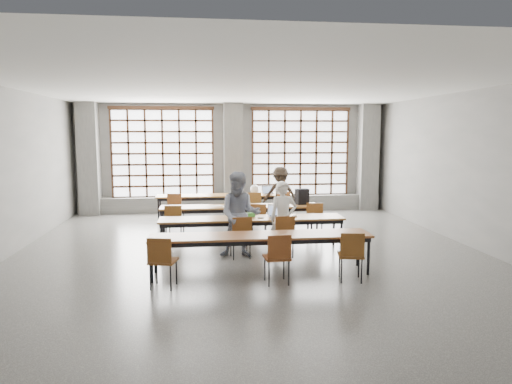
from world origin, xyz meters
TOP-DOWN VIEW (x-y plane):
  - floor at (0.00, 0.00)m, footprint 11.00×11.00m
  - ceiling at (0.00, 0.00)m, footprint 11.00×11.00m
  - wall_back at (0.00, 5.50)m, footprint 10.00×0.00m
  - wall_front at (0.00, -5.50)m, footprint 10.00×0.00m
  - wall_right at (5.00, 0.00)m, footprint 0.00×11.00m
  - column_left at (-4.50, 5.22)m, footprint 0.60×0.55m
  - column_mid at (0.00, 5.22)m, footprint 0.60×0.55m
  - column_right at (4.50, 5.22)m, footprint 0.60×0.55m
  - window_left at (-2.25, 5.42)m, footprint 3.32×0.12m
  - window_right at (2.25, 5.42)m, footprint 3.32×0.12m
  - sill_ledge at (0.00, 5.30)m, footprint 9.80×0.35m
  - desk_row_a at (-0.34, 4.00)m, footprint 4.00×0.70m
  - desk_row_b at (-0.05, 1.86)m, footprint 4.00×0.70m
  - desk_row_c at (0.07, 0.21)m, footprint 4.00×0.70m
  - desk_row_d at (0.05, -1.48)m, footprint 4.00×0.70m
  - chair_back_left at (-1.76, 3.37)m, footprint 0.49×0.49m
  - chair_back_mid at (0.46, 3.37)m, footprint 0.43×0.44m
  - chair_back_right at (1.28, 3.37)m, footprint 0.52×0.52m
  - chair_mid_left at (-1.66, 1.23)m, footprint 0.48×0.48m
  - chair_mid_centre at (0.33, 1.23)m, footprint 0.50×0.50m
  - chair_mid_right at (1.73, 1.24)m, footprint 0.52×0.52m
  - chair_front_left at (-0.22, -0.42)m, footprint 0.46×0.46m
  - chair_front_right at (0.67, -0.42)m, footprint 0.43×0.43m
  - chair_near_left at (-1.66, -2.11)m, footprint 0.50×0.50m
  - chair_near_mid at (0.26, -2.11)m, footprint 0.45×0.45m
  - chair_near_right at (1.54, -2.11)m, footprint 0.49×0.50m
  - student_male at (0.67, -0.29)m, footprint 0.59×0.40m
  - student_female at (-0.23, -0.29)m, footprint 0.94×0.78m
  - student_back at (1.26, 3.50)m, footprint 1.16×0.88m
  - laptop_front at (0.62, 0.32)m, footprint 0.37×0.32m
  - laptop_back at (0.99, 4.10)m, footprint 0.43×0.39m
  - mouse at (1.02, 0.19)m, footprint 0.11×0.08m
  - green_box at (0.02, 0.29)m, footprint 0.27×0.16m
  - phone at (0.25, 0.11)m, footprint 0.14×0.09m
  - paper_sheet_a at (-0.65, 1.91)m, footprint 0.36×0.31m
  - paper_sheet_b at (-0.35, 1.81)m, footprint 0.32×0.25m
  - paper_sheet_c at (0.05, 1.86)m, footprint 0.32×0.24m
  - backpack at (1.55, 1.91)m, footprint 0.37×0.29m
  - plastic_bag at (0.56, 4.05)m, footprint 0.30×0.26m
  - red_pouch at (-1.65, -2.03)m, footprint 0.21×0.10m

SIDE VIEW (x-z plane):
  - floor at x=0.00m, z-range 0.00..0.00m
  - sill_ledge at x=0.00m, z-range 0.00..0.50m
  - red_pouch at x=-1.65m, z-range 0.47..0.53m
  - chair_back_left at x=-1.76m, z-range 0.10..0.98m
  - chair_back_mid at x=0.46m, z-range 0.10..0.98m
  - chair_back_right at x=1.28m, z-range 0.10..0.98m
  - chair_mid_left at x=-1.66m, z-range 0.10..0.98m
  - chair_mid_centre at x=0.33m, z-range 0.10..0.98m
  - chair_mid_right at x=1.73m, z-range 0.10..0.98m
  - chair_front_left at x=-0.22m, z-range 0.10..0.98m
  - chair_front_right at x=0.67m, z-range 0.10..0.98m
  - chair_near_left at x=-1.66m, z-range 0.10..0.98m
  - chair_near_mid at x=0.26m, z-range 0.10..0.98m
  - chair_near_right at x=1.54m, z-range 0.10..0.98m
  - desk_row_a at x=-0.34m, z-range 0.30..1.03m
  - desk_row_b at x=-0.05m, z-range 0.30..1.03m
  - desk_row_c at x=0.07m, z-range 0.30..1.03m
  - desk_row_d at x=0.05m, z-range 0.30..1.03m
  - paper_sheet_a at x=-0.65m, z-range 0.73..0.73m
  - paper_sheet_b at x=-0.35m, z-range 0.73..0.73m
  - paper_sheet_c at x=0.05m, z-range 0.73..0.73m
  - phone at x=0.25m, z-range 0.73..0.74m
  - mouse at x=1.02m, z-range 0.73..0.77m
  - green_box at x=0.02m, z-range 0.73..0.82m
  - student_male at x=0.67m, z-range 0.00..1.57m
  - laptop_front at x=0.62m, z-range 0.66..0.92m
  - laptop_back at x=0.99m, z-range 0.66..0.92m
  - student_back at x=1.26m, z-range 0.00..1.58m
  - plastic_bag at x=0.56m, z-range 0.73..1.02m
  - student_female at x=-0.23m, z-range 0.00..1.77m
  - backpack at x=1.55m, z-range 0.73..1.13m
  - wall_back at x=0.00m, z-range -3.25..6.75m
  - wall_front at x=0.00m, z-range -3.25..6.75m
  - wall_right at x=5.00m, z-range -3.75..7.25m
  - column_left at x=-4.50m, z-range 0.00..3.50m
  - column_mid at x=0.00m, z-range 0.00..3.50m
  - column_right at x=4.50m, z-range 0.00..3.50m
  - window_left at x=-2.25m, z-range 0.40..3.40m
  - window_right at x=2.25m, z-range 0.40..3.40m
  - ceiling at x=0.00m, z-range 3.50..3.50m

